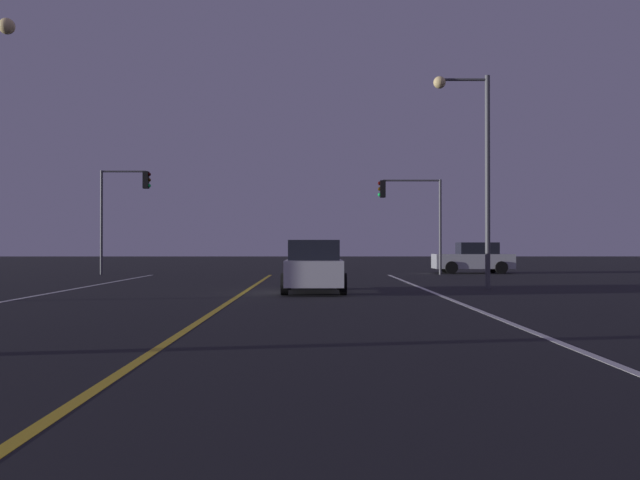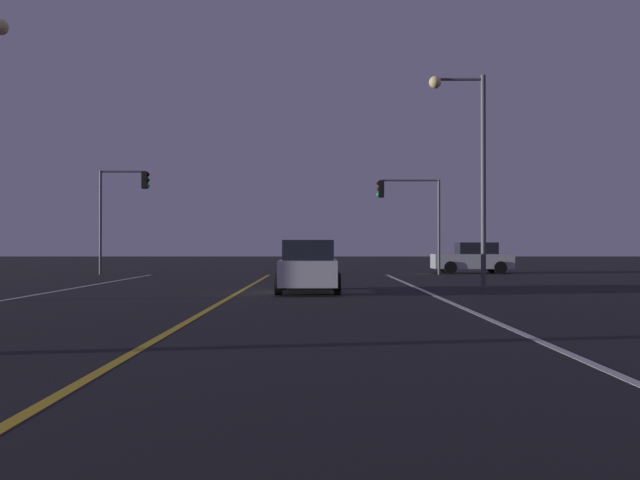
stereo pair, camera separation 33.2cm
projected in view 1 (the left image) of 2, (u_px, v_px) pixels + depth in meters
lane_edge_right at (498, 318)px, 14.51m from camera, size 0.16×43.21×0.01m
lane_center_divider at (204, 318)px, 14.46m from camera, size 0.16×43.21×0.01m
car_ahead_far at (314, 267)px, 22.68m from camera, size 2.02×4.30×1.70m
car_crossing_side at (474, 258)px, 38.48m from camera, size 4.30×2.02×1.70m
traffic_light_near_right at (409, 203)px, 36.65m from camera, size 3.37×0.36×5.01m
traffic_light_near_left at (125, 198)px, 36.55m from camera, size 2.66×0.36×5.48m
street_lamp_right_far at (475, 152)px, 24.64m from camera, size 2.01×0.44×7.56m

